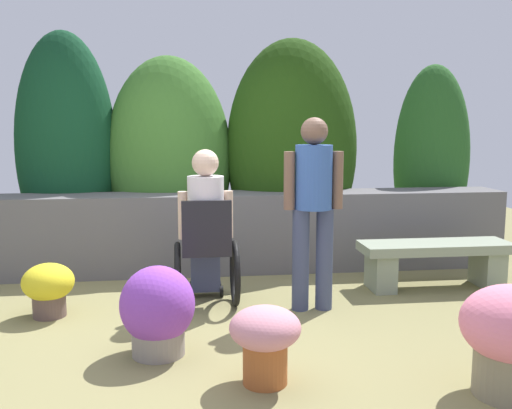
{
  "coord_description": "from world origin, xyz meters",
  "views": [
    {
      "loc": [
        0.04,
        -4.14,
        1.54
      ],
      "look_at": [
        0.65,
        0.63,
        0.85
      ],
      "focal_mm": 39.83,
      "sensor_mm": 36.0,
      "label": 1
    }
  ],
  "objects_px": {
    "stone_bench": "(435,258)",
    "person_in_wheelchair": "(206,233)",
    "flower_pot_small_foreground": "(158,311)",
    "flower_pot_terracotta_by_wall": "(48,287)",
    "person_standing_companion": "(313,201)",
    "flower_pot_purple_near": "(265,337)"
  },
  "relations": [
    {
      "from": "stone_bench",
      "to": "person_standing_companion",
      "type": "distance_m",
      "value": 1.51
    },
    {
      "from": "stone_bench",
      "to": "person_standing_companion",
      "type": "height_order",
      "value": "person_standing_companion"
    },
    {
      "from": "person_standing_companion",
      "to": "flower_pot_terracotta_by_wall",
      "type": "relative_size",
      "value": 3.66
    },
    {
      "from": "stone_bench",
      "to": "flower_pot_purple_near",
      "type": "bearing_deg",
      "value": -142.4
    },
    {
      "from": "stone_bench",
      "to": "flower_pot_purple_near",
      "type": "height_order",
      "value": "flower_pot_purple_near"
    },
    {
      "from": "person_standing_companion",
      "to": "flower_pot_purple_near",
      "type": "relative_size",
      "value": 3.38
    },
    {
      "from": "flower_pot_purple_near",
      "to": "flower_pot_small_foreground",
      "type": "bearing_deg",
      "value": 141.78
    },
    {
      "from": "stone_bench",
      "to": "person_standing_companion",
      "type": "relative_size",
      "value": 0.89
    },
    {
      "from": "person_standing_companion",
      "to": "flower_pot_small_foreground",
      "type": "distance_m",
      "value": 1.59
    },
    {
      "from": "person_standing_companion",
      "to": "stone_bench",
      "type": "bearing_deg",
      "value": 35.71
    },
    {
      "from": "stone_bench",
      "to": "flower_pot_small_foreground",
      "type": "height_order",
      "value": "flower_pot_small_foreground"
    },
    {
      "from": "flower_pot_purple_near",
      "to": "person_standing_companion",
      "type": "bearing_deg",
      "value": 65.98
    },
    {
      "from": "stone_bench",
      "to": "person_in_wheelchair",
      "type": "height_order",
      "value": "person_in_wheelchair"
    },
    {
      "from": "flower_pot_small_foreground",
      "to": "flower_pot_terracotta_by_wall",
      "type": "bearing_deg",
      "value": 135.78
    },
    {
      "from": "stone_bench",
      "to": "flower_pot_small_foreground",
      "type": "bearing_deg",
      "value": -159.31
    },
    {
      "from": "flower_pot_terracotta_by_wall",
      "to": "flower_pot_small_foreground",
      "type": "distance_m",
      "value": 1.26
    },
    {
      "from": "person_in_wheelchair",
      "to": "flower_pot_purple_near",
      "type": "relative_size",
      "value": 2.83
    },
    {
      "from": "flower_pot_purple_near",
      "to": "flower_pot_small_foreground",
      "type": "relative_size",
      "value": 0.77
    },
    {
      "from": "stone_bench",
      "to": "person_standing_companion",
      "type": "bearing_deg",
      "value": -165.85
    },
    {
      "from": "person_standing_companion",
      "to": "person_in_wheelchair",
      "type": "bearing_deg",
      "value": -178.46
    },
    {
      "from": "person_in_wheelchair",
      "to": "flower_pot_small_foreground",
      "type": "distance_m",
      "value": 1.12
    },
    {
      "from": "person_in_wheelchair",
      "to": "flower_pot_small_foreground",
      "type": "xyz_separation_m",
      "value": [
        -0.36,
        -1.01,
        -0.32
      ]
    }
  ]
}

